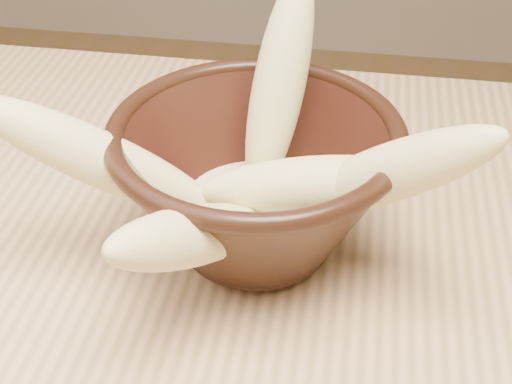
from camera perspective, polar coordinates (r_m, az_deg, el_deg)
bowl at (r=0.50m, az=0.00°, el=0.87°), size 0.20×0.20×0.11m
milk_puddle at (r=0.51m, az=0.00°, el=-1.57°), size 0.11×0.11×0.02m
banana_upright at (r=0.51m, az=1.85°, el=8.52°), size 0.07×0.11×0.16m
banana_left at (r=0.48m, az=-12.13°, el=2.49°), size 0.17×0.09×0.13m
banana_right at (r=0.45m, az=10.36°, el=1.42°), size 0.16×0.11×0.14m
banana_across at (r=0.48m, az=4.21°, el=0.67°), size 0.16×0.05×0.06m
banana_front at (r=0.43m, az=-4.93°, el=-3.48°), size 0.10×0.16×0.11m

